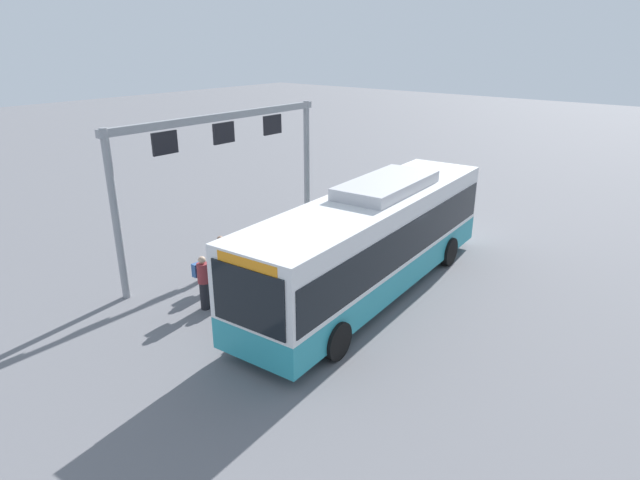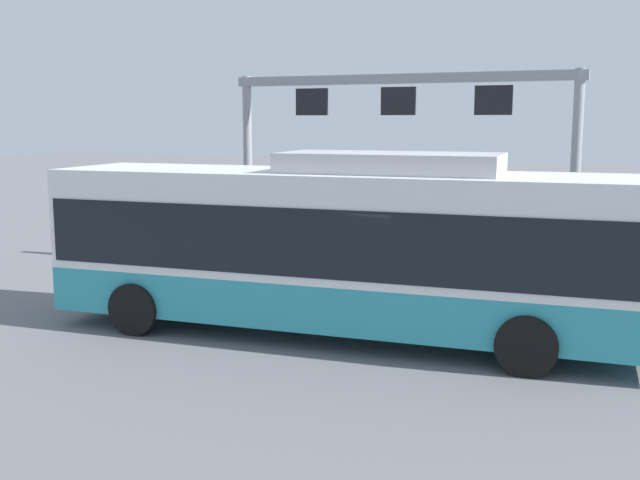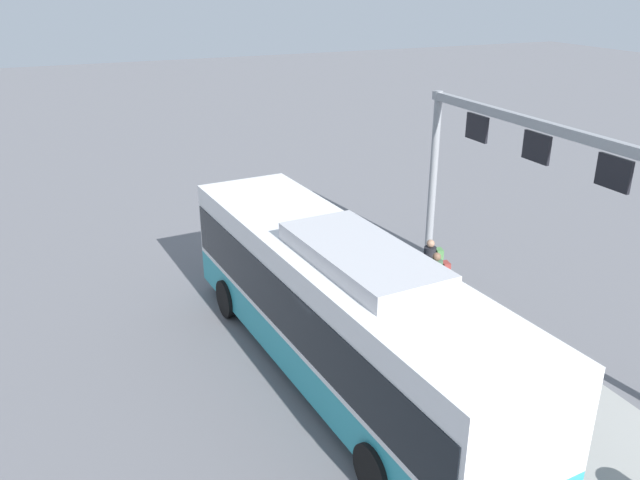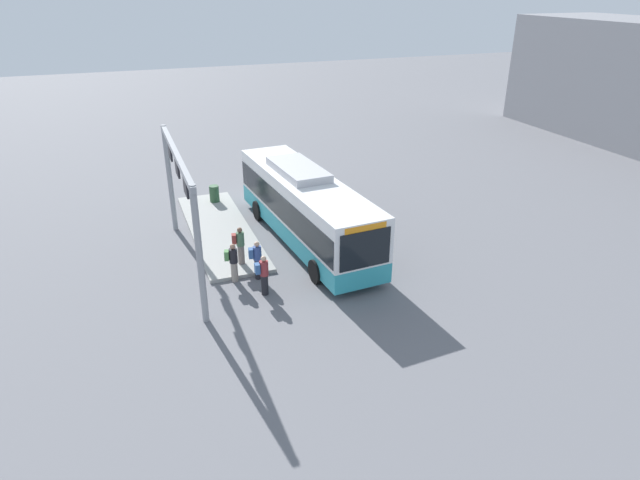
{
  "view_description": "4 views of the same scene",
  "coord_description": "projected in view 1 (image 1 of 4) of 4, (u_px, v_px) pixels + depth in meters",
  "views": [
    {
      "loc": [
        12.88,
        8.42,
        7.53
      ],
      "look_at": [
        0.96,
        -1.27,
        1.7
      ],
      "focal_mm": 30.0,
      "sensor_mm": 36.0,
      "label": 1
    },
    {
      "loc": [
        -5.11,
        12.97,
        4.06
      ],
      "look_at": [
        0.93,
        -0.96,
        1.64
      ],
      "focal_mm": 42.74,
      "sensor_mm": 36.0,
      "label": 2
    },
    {
      "loc": [
        -11.13,
        5.32,
        8.36
      ],
      "look_at": [
        3.58,
        -1.11,
        1.77
      ],
      "focal_mm": 36.37,
      "sensor_mm": 36.0,
      "label": 3
    },
    {
      "loc": [
        22.32,
        -7.62,
        11.14
      ],
      "look_at": [
        3.53,
        -0.62,
        1.7
      ],
      "focal_mm": 30.95,
      "sensor_mm": 36.0,
      "label": 4
    }
  ],
  "objects": [
    {
      "name": "ground_plane",
      "position": [
        370.0,
        291.0,
        16.98
      ],
      "size": [
        120.0,
        120.0,
        0.0
      ],
      "primitive_type": "plane",
      "color": "slate"
    },
    {
      "name": "platform_curb",
      "position": [
        329.0,
        241.0,
        20.86
      ],
      "size": [
        10.0,
        2.8,
        0.16
      ],
      "primitive_type": "cube",
      "color": "#9E9E99",
      "rests_on": "ground"
    },
    {
      "name": "bus_main",
      "position": [
        372.0,
        237.0,
        16.34
      ],
      "size": [
        11.38,
        3.35,
        3.46
      ],
      "rotation": [
        0.0,
        0.0,
        0.07
      ],
      "color": "teal",
      "rests_on": "ground"
    },
    {
      "name": "person_boarding",
      "position": [
        239.0,
        267.0,
        16.49
      ],
      "size": [
        0.38,
        0.56,
        1.67
      ],
      "rotation": [
        0.0,
        0.0,
        1.43
      ],
      "color": "black",
      "rests_on": "ground"
    },
    {
      "name": "person_waiting_near",
      "position": [
        203.0,
        281.0,
        15.57
      ],
      "size": [
        0.35,
        0.52,
        1.67
      ],
      "rotation": [
        0.0,
        0.0,
        1.56
      ],
      "color": "black",
      "rests_on": "ground"
    },
    {
      "name": "person_waiting_mid",
      "position": [
        258.0,
        248.0,
        17.58
      ],
      "size": [
        0.4,
        0.57,
        1.67
      ],
      "rotation": [
        0.0,
        0.0,
        1.4
      ],
      "color": "slate",
      "rests_on": "platform_curb"
    },
    {
      "name": "person_waiting_far",
      "position": [
        221.0,
        259.0,
        17.14
      ],
      "size": [
        0.44,
        0.58,
        1.67
      ],
      "rotation": [
        0.0,
        0.0,
        1.29
      ],
      "color": "gray",
      "rests_on": "ground"
    },
    {
      "name": "platform_sign_gantry",
      "position": [
        225.0,
        155.0,
        18.38
      ],
      "size": [
        9.04,
        0.24,
        5.2
      ],
      "color": "gray",
      "rests_on": "ground"
    },
    {
      "name": "trash_bin",
      "position": [
        391.0,
        208.0,
        23.14
      ],
      "size": [
        0.52,
        0.52,
        0.9
      ],
      "primitive_type": "cylinder",
      "color": "#2D5133",
      "rests_on": "platform_curb"
    }
  ]
}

